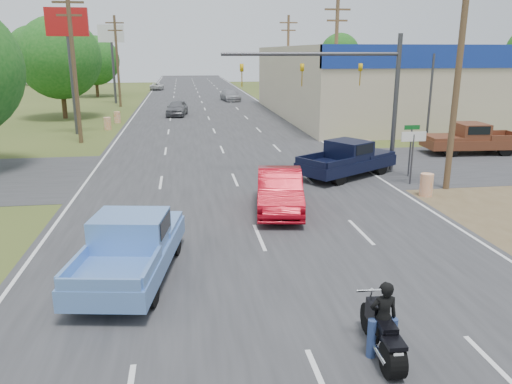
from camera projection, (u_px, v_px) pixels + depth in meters
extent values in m
cube|color=#2D2D30|center=(209.00, 118.00, 47.46)|extent=(15.00, 180.00, 0.02)
cube|color=#2D2D30|center=(231.00, 171.00, 26.50)|extent=(120.00, 10.00, 0.02)
cylinder|color=#4C3823|center=(458.00, 78.00, 21.71)|extent=(0.28, 0.28, 10.00)
cylinder|color=#4C3823|center=(335.00, 67.00, 38.85)|extent=(0.28, 0.28, 10.00)
cube|color=#4C3823|center=(338.00, 9.00, 37.72)|extent=(2.00, 0.14, 0.14)
cube|color=#4C3823|center=(337.00, 21.00, 37.93)|extent=(1.60, 0.14, 0.14)
cylinder|color=#4C3823|center=(288.00, 62.00, 56.00)|extent=(0.28, 0.28, 10.00)
cube|color=#4C3823|center=(289.00, 23.00, 54.86)|extent=(2.00, 0.14, 0.14)
cube|color=#4C3823|center=(288.00, 30.00, 55.08)|extent=(1.60, 0.14, 0.14)
cylinder|color=#4C3823|center=(74.00, 69.00, 33.35)|extent=(0.28, 0.28, 10.00)
cube|color=#4C3823|center=(68.00, 2.00, 32.22)|extent=(2.00, 0.14, 0.14)
cube|color=#4C3823|center=(69.00, 15.00, 32.43)|extent=(1.60, 0.14, 0.14)
cylinder|color=#4C3823|center=(117.00, 62.00, 56.21)|extent=(0.28, 0.28, 10.00)
cube|color=#4C3823|center=(115.00, 23.00, 55.07)|extent=(2.00, 0.14, 0.14)
cube|color=#4C3823|center=(115.00, 30.00, 55.29)|extent=(1.60, 0.14, 0.14)
cylinder|color=#422D19|center=(64.00, 101.00, 47.05)|extent=(0.44, 0.44, 3.24)
sphere|color=#164F16|center=(59.00, 58.00, 45.97)|extent=(7.56, 7.56, 7.56)
cylinder|color=#422D19|center=(97.00, 86.00, 69.86)|extent=(0.44, 0.44, 2.88)
sphere|color=#164F16|center=(95.00, 60.00, 68.90)|extent=(6.72, 6.72, 6.72)
cylinder|color=#422D19|center=(339.00, 74.00, 103.56)|extent=(0.44, 0.44, 3.42)
sphere|color=#164F16|center=(340.00, 53.00, 102.42)|extent=(7.98, 7.98, 7.98)
cylinder|color=#422D19|center=(36.00, 75.00, 95.16)|extent=(0.44, 0.44, 3.78)
sphere|color=#164F16|center=(33.00, 50.00, 93.91)|extent=(8.82, 8.82, 8.82)
cylinder|color=orange|center=(426.00, 185.00, 21.77)|extent=(0.56, 0.56, 1.00)
cylinder|color=orange|center=(366.00, 149.00, 29.92)|extent=(0.56, 0.56, 1.00)
cylinder|color=orange|center=(108.00, 124.00, 40.43)|extent=(0.56, 0.56, 1.00)
cylinder|color=orange|center=(117.00, 117.00, 44.28)|extent=(0.56, 0.56, 1.00)
cylinder|color=#3F3F44|center=(72.00, 74.00, 37.16)|extent=(0.30, 0.30, 9.00)
cube|color=#B21414|center=(67.00, 22.00, 36.16)|extent=(3.00, 0.35, 2.00)
cylinder|color=#3F3F44|center=(113.00, 66.00, 60.02)|extent=(0.30, 0.30, 9.00)
cube|color=white|center=(111.00, 33.00, 59.02)|extent=(3.00, 0.35, 2.00)
cylinder|color=#3F3F44|center=(412.00, 160.00, 23.51)|extent=(0.08, 0.08, 2.40)
cube|color=white|center=(414.00, 137.00, 23.21)|extent=(1.20, 0.05, 0.45)
cylinder|color=#3F3F44|center=(410.00, 153.00, 25.02)|extent=(0.08, 0.08, 2.40)
cube|color=#0C591E|center=(412.00, 127.00, 24.67)|extent=(0.80, 0.04, 0.22)
cylinder|color=#3F3F44|center=(395.00, 104.00, 25.79)|extent=(0.24, 0.24, 7.00)
cylinder|color=#3F3F44|center=(312.00, 54.00, 24.48)|extent=(9.00, 0.18, 0.18)
imported|color=gold|center=(361.00, 63.00, 24.95)|extent=(0.18, 0.40, 1.10)
imported|color=gold|center=(302.00, 64.00, 24.54)|extent=(0.18, 0.40, 1.10)
imported|color=gold|center=(242.00, 64.00, 24.12)|extent=(0.18, 0.40, 1.10)
imported|color=#9A0713|center=(280.00, 191.00, 19.69)|extent=(2.48, 5.13, 1.62)
cylinder|color=black|center=(393.00, 360.00, 9.65)|extent=(0.38, 0.73, 0.71)
cylinder|color=black|center=(368.00, 319.00, 11.14)|extent=(0.16, 0.72, 0.71)
cube|color=black|center=(380.00, 324.00, 10.34)|extent=(0.30, 1.30, 0.32)
cube|color=black|center=(376.00, 308.00, 10.54)|extent=(0.31, 0.60, 0.24)
cube|color=black|center=(386.00, 325.00, 9.98)|extent=(0.35, 0.61, 0.11)
cylinder|color=white|center=(372.00, 290.00, 10.78)|extent=(0.70, 0.09, 0.05)
cube|color=white|center=(398.00, 356.00, 9.36)|extent=(0.19, 0.03, 0.13)
imported|color=black|center=(383.00, 322.00, 10.15)|extent=(0.60, 0.41, 1.59)
cylinder|color=black|center=(117.00, 242.00, 15.49)|extent=(0.45, 0.88, 0.84)
cylinder|color=black|center=(174.00, 242.00, 15.46)|extent=(0.45, 0.88, 0.84)
cylinder|color=black|center=(79.00, 290.00, 12.34)|extent=(0.45, 0.88, 0.84)
cylinder|color=black|center=(150.00, 291.00, 12.30)|extent=(0.45, 0.88, 0.84)
cube|color=#6493D8|center=(131.00, 256.00, 13.84)|extent=(2.98, 5.74, 0.55)
cube|color=#6493D8|center=(145.00, 224.00, 15.32)|extent=(2.31, 2.38, 0.19)
cube|color=#6493D8|center=(131.00, 230.00, 13.75)|extent=(2.18, 1.94, 0.89)
cube|color=black|center=(130.00, 225.00, 13.70)|extent=(2.17, 1.62, 0.47)
cube|color=#6493D8|center=(98.00, 285.00, 11.15)|extent=(1.92, 0.41, 0.32)
cylinder|color=black|center=(353.00, 161.00, 26.92)|extent=(0.88, 0.72, 0.84)
cylinder|color=black|center=(381.00, 166.00, 25.63)|extent=(0.88, 0.72, 0.84)
cylinder|color=black|center=(311.00, 170.00, 24.86)|extent=(0.88, 0.72, 0.84)
cylinder|color=black|center=(339.00, 177.00, 23.56)|extent=(0.88, 0.72, 0.84)
cube|color=black|center=(347.00, 164.00, 25.18)|extent=(5.76, 4.72, 0.55)
cube|color=black|center=(367.00, 153.00, 26.12)|extent=(2.83, 2.81, 0.19)
cube|color=black|center=(349.00, 150.00, 25.05)|extent=(2.43, 2.52, 0.90)
cube|color=black|center=(349.00, 146.00, 25.01)|extent=(2.17, 2.38, 0.47)
cube|color=black|center=(310.00, 163.00, 23.38)|extent=(1.11, 1.68, 0.32)
cylinder|color=black|center=(451.00, 150.00, 29.87)|extent=(0.90, 0.38, 0.88)
cylinder|color=black|center=(437.00, 144.00, 31.65)|extent=(0.90, 0.38, 0.88)
cylinder|color=black|center=(505.00, 149.00, 30.15)|extent=(0.90, 0.38, 0.88)
cylinder|color=black|center=(489.00, 144.00, 31.92)|extent=(0.90, 0.38, 0.88)
cube|color=#5E2F1C|center=(471.00, 143.00, 30.83)|extent=(5.84, 2.55, 0.57)
cube|color=#5E2F1C|center=(445.00, 137.00, 30.60)|extent=(2.30, 2.22, 0.20)
cube|color=#5E2F1C|center=(471.00, 131.00, 30.62)|extent=(1.84, 2.13, 0.93)
cube|color=black|center=(471.00, 128.00, 30.57)|extent=(1.50, 2.15, 0.49)
imported|color=slate|center=(177.00, 108.00, 49.10)|extent=(2.39, 4.65, 1.51)
imported|color=#9C9CA0|center=(230.00, 95.00, 64.16)|extent=(2.62, 5.13, 1.42)
imported|color=silver|center=(157.00, 86.00, 82.69)|extent=(2.27, 4.41, 1.19)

